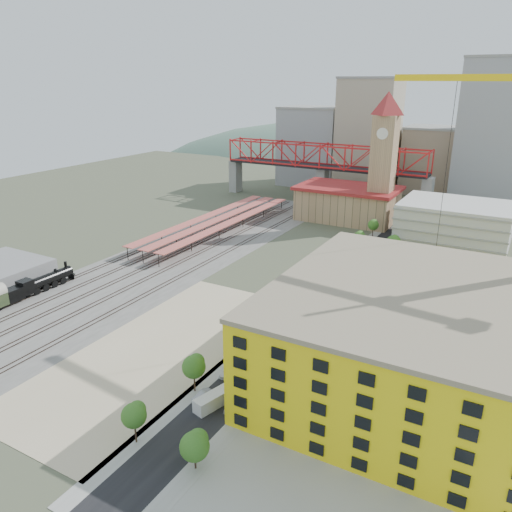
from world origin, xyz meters
The scene contains 30 objects.
ground centered at (0.00, 0.00, 0.00)m, with size 400.00×400.00×0.00m, color #474C38.
ballast_strip centered at (-36.00, 17.50, 0.03)m, with size 36.00×165.00×0.06m, color #605E59.
dirt_lot centered at (-4.00, -31.50, 0.03)m, with size 28.00×67.00×0.06m, color tan.
street_asphalt centered at (16.00, 15.00, 0.03)m, with size 12.00×170.00×0.06m, color black.
sidewalk_west centered at (10.50, 15.00, 0.02)m, with size 3.00×170.00×0.04m, color gray.
sidewalk_east centered at (21.50, 15.00, 0.02)m, with size 3.00×170.00×0.04m, color gray.
construction_pad centered at (45.00, -20.00, 0.03)m, with size 50.00×90.00×0.06m, color gray.
rail_tracks centered at (-37.80, 17.50, 0.15)m, with size 26.56×160.00×0.18m.
platform_canopies centered at (-41.00, 45.00, 3.99)m, with size 16.00×80.00×4.12m.
station_hall centered at (-5.00, 82.00, 6.67)m, with size 38.00×24.00×13.10m.
clock_tower centered at (8.00, 79.99, 28.70)m, with size 12.00×12.00×52.00m.
parking_garage centered at (36.00, 70.00, 7.00)m, with size 34.00×26.00×14.00m, color silver.
truss_bridge centered at (-25.00, 105.00, 18.86)m, with size 94.00×9.60×25.60m.
construction_building centered at (42.00, -20.00, 9.41)m, with size 44.60×50.60×18.80m.
street_trees centered at (16.00, 5.00, 0.00)m, with size 15.40×124.40×8.00m.
skyline centered at (7.47, 142.31, 22.81)m, with size 133.00×46.00×60.00m.
distant_hills centered at (45.28, 260.00, -79.54)m, with size 647.00×264.00×227.00m.
locomotive centered at (-50.00, -24.48, 2.23)m, with size 3.09×23.86×5.97m.
site_trailer_a centered at (16.00, -41.15, 1.21)m, with size 2.32×8.83×2.42m, color silver.
site_trailer_b centered at (16.00, -22.68, 1.40)m, with size 2.70×10.26×2.81m, color silver.
site_trailer_c centered at (16.00, -10.56, 1.22)m, with size 2.34×8.90×2.44m, color silver.
site_trailer_d centered at (16.00, -6.64, 1.23)m, with size 2.36×8.98×2.46m, color silver.
car_0 centered at (13.00, -33.04, 0.71)m, with size 1.67×4.14×1.41m, color silver.
car_1 centered at (13.00, -41.22, 0.67)m, with size 1.42×4.08×1.34m, color #9B9BA0.
car_2 centered at (13.00, 1.51, 0.69)m, with size 2.29×4.96×1.38m, color black.
car_3 centered at (13.00, 2.04, 0.79)m, with size 2.22×5.46×1.58m, color navy.
car_4 centered at (19.00, -41.11, 0.72)m, with size 1.71×4.24×1.44m, color silver.
car_5 centered at (19.00, -29.87, 0.70)m, with size 1.48×4.24×1.40m, color #A7A7AD.
car_6 centered at (19.00, -3.99, 0.74)m, with size 2.44×5.29×1.47m, color black.
car_7 centered at (19.00, 31.80, 0.80)m, with size 2.23×5.49×1.59m, color navy.
Camera 1 is at (56.52, -99.87, 51.88)m, focal length 35.00 mm.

